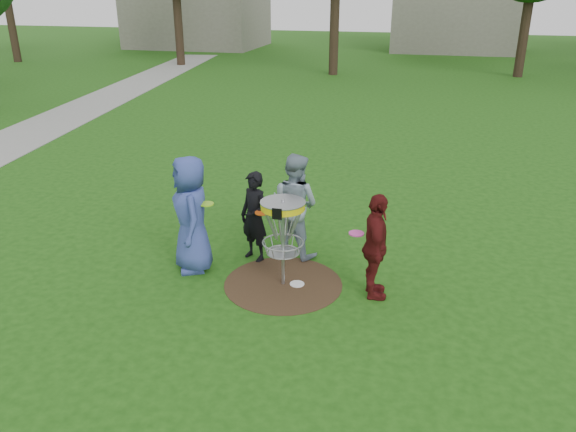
% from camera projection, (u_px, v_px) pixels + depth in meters
% --- Properties ---
extents(ground, '(100.00, 100.00, 0.00)m').
position_uv_depth(ground, '(283.00, 284.00, 8.53)').
color(ground, '#19470F').
rests_on(ground, ground).
extents(dirt_patch, '(1.80, 1.80, 0.01)m').
position_uv_depth(dirt_patch, '(283.00, 284.00, 8.53)').
color(dirt_patch, '#47331E').
rests_on(dirt_patch, ground).
extents(concrete_path, '(7.75, 39.92, 0.02)m').
position_uv_depth(concrete_path, '(45.00, 127.00, 17.96)').
color(concrete_path, '#9E9E99').
rests_on(concrete_path, ground).
extents(player_blue, '(0.97, 1.08, 1.86)m').
position_uv_depth(player_blue, '(191.00, 214.00, 8.66)').
color(player_blue, '#364797').
rests_on(player_blue, ground).
extents(player_black, '(0.65, 0.57, 1.50)m').
position_uv_depth(player_black, '(254.00, 217.00, 9.05)').
color(player_black, black).
rests_on(player_black, ground).
extents(player_grey, '(1.02, 0.91, 1.75)m').
position_uv_depth(player_grey, '(295.00, 205.00, 9.18)').
color(player_grey, '#7C90A0').
rests_on(player_grey, ground).
extents(player_maroon, '(0.55, 0.98, 1.58)m').
position_uv_depth(player_maroon, '(376.00, 247.00, 7.92)').
color(player_maroon, '#551313').
rests_on(player_maroon, ground).
extents(disc_on_grass, '(0.22, 0.22, 0.02)m').
position_uv_depth(disc_on_grass, '(297.00, 284.00, 8.51)').
color(disc_on_grass, white).
rests_on(disc_on_grass, ground).
extents(disc_golf_basket, '(0.66, 0.67, 1.38)m').
position_uv_depth(disc_golf_basket, '(283.00, 222.00, 8.14)').
color(disc_golf_basket, '#9EA0A5').
rests_on(disc_golf_basket, ground).
extents(held_discs, '(2.52, 1.03, 0.24)m').
position_uv_depth(held_discs, '(278.00, 212.00, 8.51)').
color(held_discs, '#8CD717').
rests_on(held_discs, ground).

